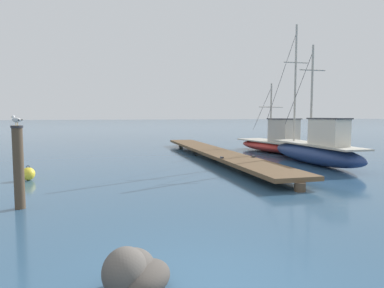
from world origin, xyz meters
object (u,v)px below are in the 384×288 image
object	(u,v)px
fishing_boat_1	(316,149)
mooring_piling	(19,166)
perched_seagull	(17,120)
fishing_boat_0	(276,143)
shore_rock_far_edge	(133,273)
mooring_buoy	(28,174)

from	to	relation	value
fishing_boat_1	mooring_piling	world-z (taller)	fishing_boat_1
perched_seagull	fishing_boat_0	bearing A→B (deg)	37.33
mooring_piling	fishing_boat_0	bearing A→B (deg)	37.31
perched_seagull	shore_rock_far_edge	xyz separation A→B (m)	(2.38, -5.08, -2.05)
mooring_piling	mooring_buoy	world-z (taller)	mooring_piling
mooring_buoy	shore_rock_far_edge	bearing A→B (deg)	-72.60
fishing_boat_0	mooring_piling	distance (m)	16.94
mooring_piling	perched_seagull	bearing A→B (deg)	-40.78
perched_seagull	mooring_buoy	bearing A→B (deg)	97.10
fishing_boat_1	mooring_piling	xyz separation A→B (m)	(-12.58, -4.80, 0.38)
fishing_boat_0	mooring_piling	xyz separation A→B (m)	(-13.47, -10.26, 0.49)
fishing_boat_0	shore_rock_far_edge	xyz separation A→B (m)	(-11.08, -15.34, -0.36)
fishing_boat_0	shore_rock_far_edge	distance (m)	18.93
shore_rock_far_edge	mooring_buoy	size ratio (longest dim) A/B	2.16
fishing_boat_1	perched_seagull	size ratio (longest dim) A/B	28.15
shore_rock_far_edge	mooring_buoy	bearing A→B (deg)	107.40
perched_seagull	shore_rock_far_edge	bearing A→B (deg)	-64.85
perched_seagull	mooring_buoy	xyz separation A→B (m)	(-0.52, 4.20, -2.09)
perched_seagull	mooring_piling	bearing A→B (deg)	139.22
fishing_boat_1	mooring_buoy	bearing A→B (deg)	-177.34
mooring_piling	mooring_buoy	xyz separation A→B (m)	(-0.52, 4.19, -0.88)
perched_seagull	mooring_buoy	world-z (taller)	perched_seagull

